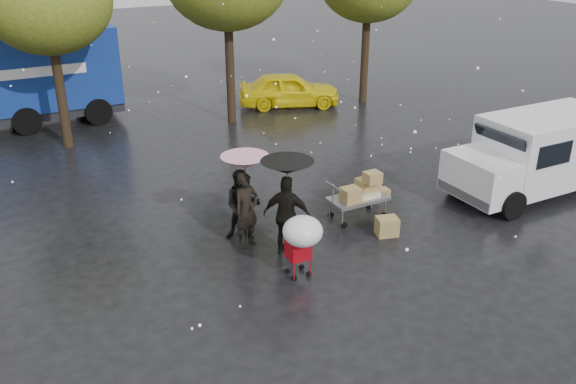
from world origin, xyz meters
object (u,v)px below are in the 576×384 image
vendor_cart (361,192)px  white_van (537,153)px  yellow_taxi (289,90)px  shopping_cart (302,234)px  person_black (287,215)px  person_pink (246,210)px  blue_truck (7,80)px

vendor_cart → white_van: bearing=-9.9°
yellow_taxi → vendor_cart: bearing=-176.7°
vendor_cart → shopping_cart: 3.33m
vendor_cart → person_black: bearing=-164.3°
person_pink → person_black: 1.00m
vendor_cart → yellow_taxi: size_ratio=0.37×
shopping_cart → white_van: 8.00m
person_pink → white_van: 8.41m
person_black → shopping_cart: person_black is taller
shopping_cart → yellow_taxi: 13.27m
vendor_cart → shopping_cart: size_ratio=1.04×
person_pink → person_black: bearing=-64.2°
shopping_cart → blue_truck: 14.78m
vendor_cart → yellow_taxi: bearing=71.8°
person_black → blue_truck: blue_truck is taller
person_black → shopping_cart: (-0.26, -1.14, 0.12)m
white_van → yellow_taxi: 11.06m
person_pink → yellow_taxi: 11.84m
person_pink → white_van: size_ratio=0.37×
person_black → white_van: bearing=-140.1°
person_black → blue_truck: 13.78m
shopping_cart → yellow_taxi: shopping_cart is taller
shopping_cart → blue_truck: size_ratio=0.18×
person_pink → vendor_cart: size_ratio=1.20×
vendor_cart → blue_truck: (-7.00, 12.30, 1.03)m
shopping_cart → yellow_taxi: (6.03, 11.82, -0.37)m
blue_truck → white_van: bearing=-47.3°
white_van → blue_truck: size_ratio=0.59×
white_van → person_pink: bearing=173.6°
blue_truck → yellow_taxi: 10.59m
person_pink → yellow_taxi: (6.44, 9.94, -0.22)m
person_black → white_van: 7.69m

